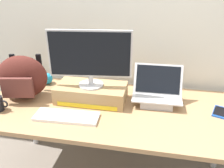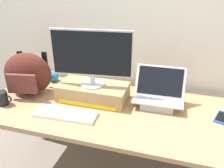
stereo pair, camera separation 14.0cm
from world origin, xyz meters
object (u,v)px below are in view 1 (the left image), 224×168
(toner_box_yellow, at_px, (91,93))
(messenger_backpack, at_px, (22,77))
(cell_phone, at_px, (220,112))
(open_laptop, at_px, (157,96))
(external_keyboard, at_px, (67,116))
(desktop_monitor, at_px, (90,57))
(plush_toy, at_px, (47,79))

(toner_box_yellow, distance_m, messenger_backpack, 0.52)
(messenger_backpack, xyz_separation_m, cell_phone, (1.40, 0.04, -0.16))
(messenger_backpack, bearing_deg, open_laptop, -5.29)
(external_keyboard, relative_size, messenger_backpack, 1.07)
(toner_box_yellow, height_order, messenger_backpack, messenger_backpack)
(toner_box_yellow, distance_m, desktop_monitor, 0.27)
(desktop_monitor, bearing_deg, open_laptop, -0.82)
(toner_box_yellow, height_order, cell_phone, toner_box_yellow)
(external_keyboard, bearing_deg, open_laptop, 26.45)
(external_keyboard, distance_m, cell_phone, 1.02)
(toner_box_yellow, relative_size, desktop_monitor, 0.88)
(toner_box_yellow, xyz_separation_m, messenger_backpack, (-0.51, -0.04, 0.10))
(toner_box_yellow, bearing_deg, plush_toy, 155.10)
(desktop_monitor, relative_size, cell_phone, 3.30)
(desktop_monitor, xyz_separation_m, cell_phone, (0.89, -0.00, -0.33))
(cell_phone, height_order, plush_toy, plush_toy)
(toner_box_yellow, height_order, external_keyboard, toner_box_yellow)
(external_keyboard, distance_m, messenger_backpack, 0.49)
(toner_box_yellow, height_order, desktop_monitor, desktop_monitor)
(external_keyboard, xyz_separation_m, plush_toy, (-0.35, 0.47, 0.04))
(messenger_backpack, bearing_deg, external_keyboard, -38.54)
(desktop_monitor, relative_size, plush_toy, 6.10)
(desktop_monitor, bearing_deg, external_keyboard, -117.58)
(toner_box_yellow, relative_size, plush_toy, 5.38)
(external_keyboard, height_order, plush_toy, plush_toy)
(open_laptop, bearing_deg, toner_box_yellow, -174.94)
(cell_phone, bearing_deg, plush_toy, -169.37)
(open_laptop, bearing_deg, desktop_monitor, -174.79)
(desktop_monitor, bearing_deg, toner_box_yellow, 92.58)
(open_laptop, bearing_deg, messenger_backpack, -175.68)
(desktop_monitor, relative_size, external_keyboard, 1.35)
(cell_phone, bearing_deg, desktop_monitor, -160.54)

